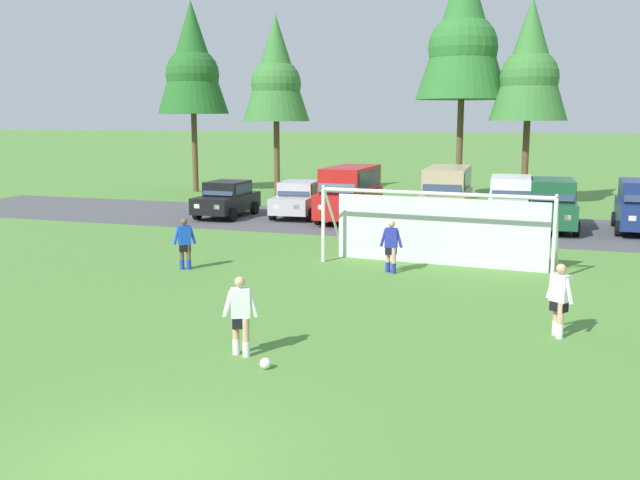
# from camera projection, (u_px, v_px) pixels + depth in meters

# --- Properties ---
(ground_plane) EXTENTS (400.00, 400.00, 0.00)m
(ground_plane) POSITION_uv_depth(u_px,v_px,m) (387.00, 261.00, 23.86)
(ground_plane) COLOR #518438
(parking_lot_strip) EXTENTS (52.00, 8.40, 0.01)m
(parking_lot_strip) POSITION_uv_depth(u_px,v_px,m) (430.00, 225.00, 31.69)
(parking_lot_strip) COLOR #4C4C51
(parking_lot_strip) RESTS_ON ground
(soccer_ball) EXTENTS (0.22, 0.22, 0.22)m
(soccer_ball) POSITION_uv_depth(u_px,v_px,m) (265.00, 363.00, 13.61)
(soccer_ball) COLOR white
(soccer_ball) RESTS_ON ground
(soccer_goal) EXTENTS (7.53, 2.43, 2.57)m
(soccer_goal) POSITION_uv_depth(u_px,v_px,m) (437.00, 226.00, 22.85)
(soccer_goal) COLOR white
(soccer_goal) RESTS_ON ground
(player_striker_near) EXTENTS (0.61, 0.54, 1.64)m
(player_striker_near) POSITION_uv_depth(u_px,v_px,m) (559.00, 300.00, 15.49)
(player_striker_near) COLOR tan
(player_striker_near) RESTS_ON ground
(player_midfield_center) EXTENTS (0.67, 0.47, 1.64)m
(player_midfield_center) POSITION_uv_depth(u_px,v_px,m) (185.00, 244.00, 22.39)
(player_midfield_center) COLOR brown
(player_midfield_center) RESTS_ON ground
(player_winger_left) EXTENTS (0.74, 0.29, 1.64)m
(player_winger_left) POSITION_uv_depth(u_px,v_px,m) (391.00, 247.00, 21.89)
(player_winger_left) COLOR tan
(player_winger_left) RESTS_ON ground
(player_winger_right) EXTENTS (0.73, 0.38, 1.64)m
(player_winger_right) POSITION_uv_depth(u_px,v_px,m) (241.00, 316.00, 14.26)
(player_winger_right) COLOR tan
(player_winger_right) RESTS_ON ground
(parked_car_slot_far_left) EXTENTS (2.06, 4.21, 1.72)m
(parked_car_slot_far_left) POSITION_uv_depth(u_px,v_px,m) (227.00, 199.00, 34.19)
(parked_car_slot_far_left) COLOR black
(parked_car_slot_far_left) RESTS_ON ground
(parked_car_slot_left) EXTENTS (2.29, 4.33, 1.72)m
(parked_car_slot_left) POSITION_uv_depth(u_px,v_px,m) (299.00, 199.00, 34.14)
(parked_car_slot_left) COLOR #B2B2BC
(parked_car_slot_left) RESTS_ON ground
(parked_car_slot_center_left) EXTENTS (2.26, 4.83, 2.52)m
(parked_car_slot_center_left) POSITION_uv_depth(u_px,v_px,m) (350.00, 192.00, 32.68)
(parked_car_slot_center_left) COLOR red
(parked_car_slot_center_left) RESTS_ON ground
(parked_car_slot_center) EXTENTS (2.33, 4.87, 2.52)m
(parked_car_slot_center) POSITION_uv_depth(u_px,v_px,m) (447.00, 193.00, 32.36)
(parked_car_slot_center) COLOR tan
(parked_car_slot_center) RESTS_ON ground
(parked_car_slot_center_right) EXTENTS (2.37, 4.72, 2.16)m
(parked_car_slot_center_right) POSITION_uv_depth(u_px,v_px,m) (511.00, 200.00, 31.54)
(parked_car_slot_center_right) COLOR silver
(parked_car_slot_center_right) RESTS_ON ground
(parked_car_slot_right) EXTENTS (2.30, 4.68, 2.16)m
(parked_car_slot_right) POSITION_uv_depth(u_px,v_px,m) (552.00, 204.00, 30.17)
(parked_car_slot_right) COLOR #194C2D
(parked_car_slot_right) RESTS_ON ground
(tree_left_edge) EXTENTS (4.48, 4.48, 11.94)m
(tree_left_edge) POSITION_uv_depth(u_px,v_px,m) (192.00, 61.00, 44.59)
(tree_left_edge) COLOR brown
(tree_left_edge) RESTS_ON ground
(tree_mid_left) EXTENTS (4.07, 4.07, 10.84)m
(tree_mid_left) POSITION_uv_depth(u_px,v_px,m) (276.00, 72.00, 42.76)
(tree_mid_left) COLOR brown
(tree_mid_left) RESTS_ON ground
(tree_center_back) EXTENTS (5.17, 5.17, 13.80)m
(tree_center_back) POSITION_uv_depth(u_px,v_px,m) (463.00, 31.00, 39.47)
(tree_center_back) COLOR brown
(tree_center_back) RESTS_ON ground
(tree_mid_right) EXTENTS (4.12, 4.12, 10.99)m
(tree_mid_right) POSITION_uv_depth(u_px,v_px,m) (530.00, 64.00, 37.56)
(tree_mid_right) COLOR brown
(tree_mid_right) RESTS_ON ground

